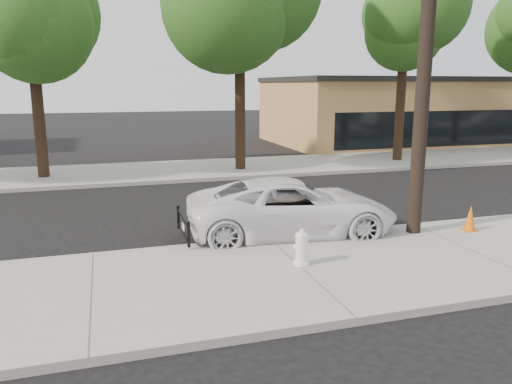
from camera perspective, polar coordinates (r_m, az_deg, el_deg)
ground at (r=13.96m, az=-1.31°, el=-3.34°), size 120.00×120.00×0.00m
near_sidewalk at (r=10.06m, az=5.40°, el=-9.18°), size 90.00×4.40×0.15m
far_sidewalk at (r=22.06m, az=-7.29°, el=2.53°), size 90.00×5.00×0.15m
curb_near at (r=12.01m, az=1.41°, el=-5.56°), size 90.00×0.12×0.16m
building_main at (r=35.01m, az=17.36°, el=8.79°), size 18.00×10.00×4.00m
utility_pole at (r=12.57m, az=18.88°, el=15.96°), size 1.40×0.34×9.00m
tree_b at (r=21.26m, az=-23.96°, el=17.71°), size 4.34×4.20×8.45m
tree_c at (r=21.64m, az=-1.20°, el=20.61°), size 4.96×4.80×9.55m
tree_d at (r=25.19m, az=17.24°, el=17.65°), size 4.50×4.35×8.75m
police_cruiser at (r=12.49m, az=4.12°, el=-1.79°), size 5.44×2.95×1.45m
fire_hydrant at (r=10.18m, az=5.25°, el=-6.45°), size 0.38×0.34×0.70m
traffic_cone at (r=13.56m, az=23.28°, el=-2.80°), size 0.38×0.38×0.64m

